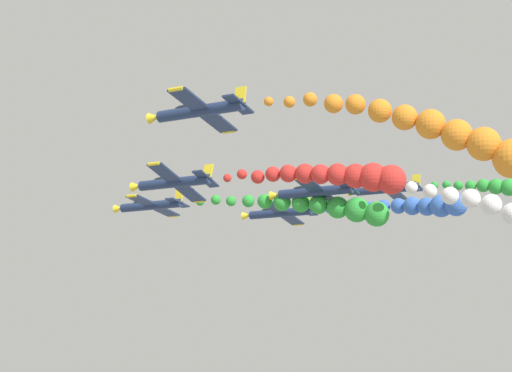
% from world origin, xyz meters
% --- Properties ---
extents(airplane_lead, '(9.52, 10.35, 2.70)m').
position_xyz_m(airplane_lead, '(-0.53, 14.99, 133.26)').
color(airplane_lead, navy).
extents(smoke_trail_lead, '(3.66, 24.13, 4.98)m').
position_xyz_m(smoke_trail_lead, '(0.52, -8.87, 131.40)').
color(smoke_trail_lead, green).
extents(airplane_left_inner, '(9.25, 10.35, 3.37)m').
position_xyz_m(airplane_left_inner, '(-11.42, 4.01, 133.47)').
color(airplane_left_inner, navy).
extents(smoke_trail_left_inner, '(3.77, 19.28, 3.72)m').
position_xyz_m(smoke_trail_left_inner, '(-10.34, -15.86, 132.49)').
color(smoke_trail_left_inner, red).
extents(airplane_right_inner, '(9.45, 10.35, 2.94)m').
position_xyz_m(airplane_right_inner, '(11.84, 2.99, 133.07)').
color(airplane_right_inner, navy).
extents(smoke_trail_right_inner, '(6.29, 19.49, 3.20)m').
position_xyz_m(smoke_trail_right_inner, '(9.04, -17.26, 132.08)').
color(smoke_trail_right_inner, blue).
extents(airplane_left_outer, '(9.45, 10.35, 2.94)m').
position_xyz_m(airplane_left_outer, '(-0.74, -7.91, 133.10)').
color(airplane_left_outer, navy).
extents(airplane_right_outer, '(9.45, 10.35, 2.94)m').
position_xyz_m(airplane_right_outer, '(-23.39, -6.89, 137.22)').
color(airplane_right_outer, navy).
extents(smoke_trail_right_outer, '(3.98, 22.06, 8.79)m').
position_xyz_m(smoke_trail_right_outer, '(-22.20, -29.35, 132.65)').
color(smoke_trail_right_outer, orange).
extents(airplane_trailing, '(9.50, 10.35, 2.77)m').
position_xyz_m(airplane_trailing, '(22.59, -8.05, 136.97)').
color(airplane_trailing, navy).
extents(smoke_trail_trailing, '(2.44, 12.93, 3.21)m').
position_xyz_m(smoke_trail_trailing, '(23.06, -23.13, 135.99)').
color(smoke_trail_trailing, green).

